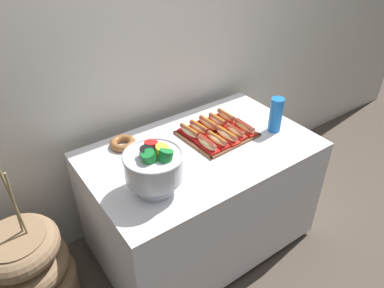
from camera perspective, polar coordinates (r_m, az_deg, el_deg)
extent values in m
plane|color=#4C4238|center=(2.63, 1.25, -14.74)|extent=(10.00, 10.00, 0.00)
cube|color=silver|center=(2.29, -6.85, 16.62)|extent=(6.00, 0.10, 2.60)
cube|color=silver|center=(2.34, 1.37, -8.15)|extent=(1.34, 0.83, 0.74)
cylinder|color=black|center=(2.75, 14.70, -12.77)|extent=(0.05, 0.05, 0.04)
cylinder|color=black|center=(2.63, -13.02, -15.39)|extent=(0.05, 0.05, 0.04)
cylinder|color=black|center=(3.04, 6.38, -6.30)|extent=(0.05, 0.05, 0.04)
cylinder|color=#896B4C|center=(2.28, -24.37, -18.07)|extent=(0.31, 0.31, 0.58)
torus|color=#896B4C|center=(2.33, -23.92, -19.19)|extent=(0.49, 0.49, 0.13)
torus|color=#896B4C|center=(2.23, -24.82, -16.90)|extent=(0.46, 0.46, 0.13)
torus|color=#896B4C|center=(2.12, -25.79, -14.38)|extent=(0.43, 0.43, 0.13)
cylinder|color=#937F56|center=(1.94, -26.23, -8.47)|extent=(0.03, 0.04, 0.39)
cylinder|color=#937F56|center=(1.94, -26.34, -8.20)|extent=(0.03, 0.04, 0.41)
cube|color=brown|center=(2.23, 3.96, 1.56)|extent=(0.42, 0.38, 0.01)
cube|color=brown|center=(2.12, 7.06, -0.26)|extent=(0.41, 0.04, 0.01)
cube|color=brown|center=(2.33, 1.15, 3.51)|extent=(0.41, 0.04, 0.01)
cube|color=brown|center=(2.12, 0.04, -0.05)|extent=(0.04, 0.36, 0.01)
cube|color=brown|center=(2.34, 7.53, 3.31)|extent=(0.04, 0.36, 0.01)
cube|color=red|center=(2.09, 2.41, -0.49)|extent=(0.07, 0.17, 0.02)
ellipsoid|color=tan|center=(2.07, 2.42, 0.06)|extent=(0.05, 0.15, 0.04)
cylinder|color=#A8563D|center=(2.06, 2.43, 0.36)|extent=(0.03, 0.15, 0.03)
cylinder|color=red|center=(2.06, 2.44, 0.66)|extent=(0.01, 0.13, 0.01)
cube|color=#B21414|center=(2.13, 3.95, 0.23)|extent=(0.07, 0.17, 0.02)
ellipsoid|color=beige|center=(2.11, 3.97, 0.72)|extent=(0.06, 0.16, 0.04)
cylinder|color=#9E4C38|center=(2.11, 3.98, 0.99)|extent=(0.03, 0.16, 0.03)
cylinder|color=yellow|center=(2.10, 4.00, 1.27)|extent=(0.01, 0.13, 0.01)
cube|color=red|center=(2.17, 5.42, 0.92)|extent=(0.07, 0.19, 0.02)
ellipsoid|color=beige|center=(2.16, 5.46, 1.46)|extent=(0.06, 0.17, 0.04)
cylinder|color=#9E4C38|center=(2.15, 5.48, 1.76)|extent=(0.04, 0.17, 0.03)
cylinder|color=yellow|center=(2.14, 5.50, 2.05)|extent=(0.01, 0.14, 0.01)
cube|color=red|center=(2.22, 6.84, 1.59)|extent=(0.07, 0.16, 0.02)
ellipsoid|color=#E0BC7F|center=(2.20, 6.88, 2.07)|extent=(0.05, 0.15, 0.04)
cylinder|color=#A8563D|center=(2.20, 6.90, 2.34)|extent=(0.03, 0.14, 0.03)
cylinder|color=red|center=(2.19, 6.92, 2.60)|extent=(0.01, 0.12, 0.01)
cube|color=red|center=(2.26, 8.20, 2.22)|extent=(0.06, 0.18, 0.02)
ellipsoid|color=tan|center=(2.25, 8.25, 2.74)|extent=(0.05, 0.17, 0.04)
cylinder|color=#9E4C38|center=(2.24, 8.28, 3.02)|extent=(0.03, 0.15, 0.03)
cylinder|color=red|center=(2.24, 8.31, 3.32)|extent=(0.01, 0.13, 0.01)
cube|color=#B21414|center=(2.19, -0.39, 1.45)|extent=(0.07, 0.18, 0.02)
ellipsoid|color=beige|center=(2.18, -0.39, 1.96)|extent=(0.06, 0.16, 0.04)
cylinder|color=brown|center=(2.17, -0.40, 2.24)|extent=(0.04, 0.16, 0.03)
cylinder|color=yellow|center=(2.16, -0.40, 2.54)|extent=(0.02, 0.13, 0.01)
cube|color=red|center=(2.23, 1.13, 2.10)|extent=(0.08, 0.17, 0.02)
ellipsoid|color=tan|center=(2.22, 1.13, 2.56)|extent=(0.07, 0.16, 0.04)
cylinder|color=brown|center=(2.21, 1.13, 2.81)|extent=(0.05, 0.15, 0.03)
cylinder|color=yellow|center=(2.21, 1.14, 3.14)|extent=(0.02, 0.13, 0.01)
cube|color=#B21414|center=(2.27, 2.59, 2.73)|extent=(0.07, 0.18, 0.02)
ellipsoid|color=tan|center=(2.26, 2.60, 3.23)|extent=(0.05, 0.17, 0.04)
cylinder|color=#9E4C38|center=(2.25, 2.61, 3.51)|extent=(0.04, 0.16, 0.03)
cylinder|color=yellow|center=(2.25, 2.62, 3.81)|extent=(0.01, 0.13, 0.01)
cube|color=red|center=(2.31, 4.00, 3.33)|extent=(0.06, 0.16, 0.02)
ellipsoid|color=beige|center=(2.30, 4.02, 3.76)|extent=(0.05, 0.14, 0.04)
cylinder|color=#9E4C38|center=(2.30, 4.03, 4.00)|extent=(0.04, 0.14, 0.03)
cylinder|color=yellow|center=(2.29, 4.05, 4.30)|extent=(0.01, 0.12, 0.01)
cube|color=red|center=(2.36, 5.36, 3.91)|extent=(0.06, 0.16, 0.02)
ellipsoid|color=tan|center=(2.35, 5.39, 4.41)|extent=(0.05, 0.15, 0.04)
cylinder|color=#9E4C38|center=(2.34, 5.41, 4.69)|extent=(0.03, 0.14, 0.03)
cylinder|color=yellow|center=(2.33, 5.43, 4.98)|extent=(0.01, 0.12, 0.01)
cylinder|color=silver|center=(1.82, -5.77, -7.04)|extent=(0.18, 0.18, 0.02)
cone|color=silver|center=(1.79, -5.85, -5.99)|extent=(0.06, 0.06, 0.07)
cylinder|color=silver|center=(1.73, -6.04, -3.51)|extent=(0.28, 0.28, 0.13)
torus|color=silver|center=(1.69, -6.17, -1.80)|extent=(0.29, 0.29, 0.02)
cylinder|color=yellow|center=(1.71, -5.10, -1.98)|extent=(0.09, 0.10, 0.14)
cylinder|color=red|center=(1.73, -6.46, -1.51)|extent=(0.11, 0.10, 0.13)
cylinder|color=black|center=(1.70, -7.00, -2.26)|extent=(0.10, 0.10, 0.13)
cylinder|color=#197A33|center=(1.67, -6.52, -2.95)|extent=(0.11, 0.09, 0.14)
cylinder|color=#197A33|center=(1.67, -4.37, -2.92)|extent=(0.10, 0.08, 0.14)
cylinder|color=blue|center=(2.29, 12.94, 3.50)|extent=(0.08, 0.08, 0.13)
cylinder|color=blue|center=(2.28, 13.01, 4.00)|extent=(0.08, 0.08, 0.13)
cylinder|color=blue|center=(2.27, 13.09, 4.50)|extent=(0.08, 0.08, 0.13)
cylinder|color=blue|center=(2.26, 13.16, 5.01)|extent=(0.08, 0.08, 0.13)
cylinder|color=blue|center=(2.25, 13.24, 5.52)|extent=(0.08, 0.08, 0.13)
torus|color=brown|center=(2.15, -10.84, 0.13)|extent=(0.15, 0.15, 0.04)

